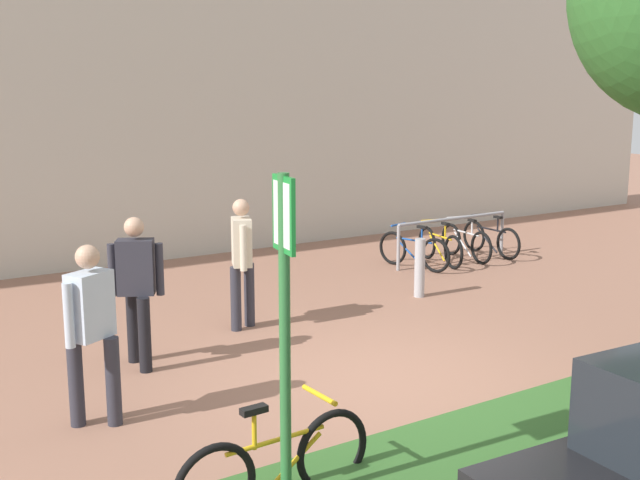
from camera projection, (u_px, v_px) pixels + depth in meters
name	position (u px, v px, depth m)	size (l,w,h in m)	color
ground_plane	(391.00, 382.00, 8.34)	(60.00, 60.00, 0.00)	#936651
planter_strip	(550.00, 423.00, 7.12)	(7.00, 1.10, 0.16)	#336028
parking_sign_post	(285.00, 301.00, 5.33)	(0.09, 0.36, 2.54)	#2D7238
bike_at_sign	(277.00, 465.00, 5.74)	(1.68, 0.42, 0.86)	black
bike_rack_cluster	(453.00, 243.00, 14.22)	(2.66, 1.60, 0.83)	#99999E
bollard_steel	(420.00, 268.00, 11.75)	(0.16, 0.16, 0.90)	#ADADB2
person_casual_tan	(91.00, 324.00, 7.09)	(0.55, 0.40, 1.72)	#2D2D38
person_suited_dark	(136.00, 282.00, 8.64)	(0.55, 0.53, 1.72)	black
person_shirt_blue	(242.00, 255.00, 10.08)	(0.39, 0.57, 1.72)	#2D2D38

